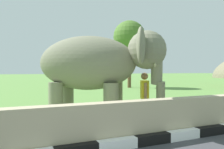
{
  "coord_description": "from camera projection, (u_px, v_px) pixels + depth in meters",
  "views": [
    {
      "loc": [
        -0.94,
        -0.26,
        1.72
      ],
      "look_at": [
        1.64,
        5.76,
        1.6
      ],
      "focal_mm": 34.89,
      "sensor_mm": 36.0,
      "label": 1
    }
  ],
  "objects": [
    {
      "name": "barrier_parapet",
      "position": [
        149.0,
        120.0,
        5.36
      ],
      "size": [
        28.0,
        0.36,
        1.0
      ],
      "primitive_type": "cube",
      "color": "tan",
      "rests_on": "ground_plane"
    },
    {
      "name": "tree_distant",
      "position": [
        129.0,
        37.0,
        21.82
      ],
      "size": [
        3.24,
        3.24,
        6.73
      ],
      "color": "brown",
      "rests_on": "ground_plane"
    },
    {
      "name": "elephant",
      "position": [
        98.0,
        65.0,
        6.8
      ],
      "size": [
        3.95,
        3.56,
        2.92
      ],
      "color": "slate",
      "rests_on": "ground_plane"
    },
    {
      "name": "person_handler",
      "position": [
        144.0,
        95.0,
        6.98
      ],
      "size": [
        0.38,
        0.62,
        1.66
      ],
      "color": "navy",
      "rests_on": "ground_plane"
    }
  ]
}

